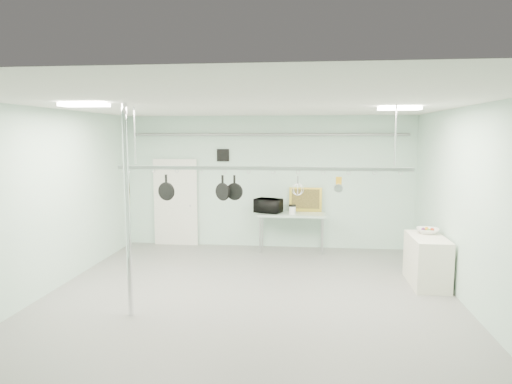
# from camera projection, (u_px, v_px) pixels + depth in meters

# --- Properties ---
(floor) EXTENTS (8.00, 8.00, 0.00)m
(floor) POSITION_uv_depth(u_px,v_px,m) (247.00, 305.00, 7.37)
(floor) COLOR gray
(floor) RESTS_ON ground
(ceiling) EXTENTS (7.00, 8.00, 0.02)m
(ceiling) POSITION_uv_depth(u_px,v_px,m) (246.00, 105.00, 6.97)
(ceiling) COLOR silver
(ceiling) RESTS_ON back_wall
(back_wall) EXTENTS (7.00, 0.02, 3.20)m
(back_wall) POSITION_uv_depth(u_px,v_px,m) (268.00, 182.00, 11.10)
(back_wall) COLOR silver
(back_wall) RESTS_ON floor
(right_wall) EXTENTS (0.02, 8.00, 3.20)m
(right_wall) POSITION_uv_depth(u_px,v_px,m) (478.00, 212.00, 6.79)
(right_wall) COLOR silver
(right_wall) RESTS_ON floor
(door) EXTENTS (1.10, 0.10, 2.20)m
(door) POSITION_uv_depth(u_px,v_px,m) (176.00, 203.00, 11.38)
(door) COLOR silver
(door) RESTS_ON floor
(wall_vent) EXTENTS (0.30, 0.04, 0.30)m
(wall_vent) POSITION_uv_depth(u_px,v_px,m) (223.00, 155.00, 11.13)
(wall_vent) COLOR black
(wall_vent) RESTS_ON back_wall
(conduit_pipe) EXTENTS (6.60, 0.07, 0.07)m
(conduit_pipe) POSITION_uv_depth(u_px,v_px,m) (268.00, 135.00, 10.87)
(conduit_pipe) COLOR gray
(conduit_pipe) RESTS_ON back_wall
(chrome_pole) EXTENTS (0.08, 0.08, 3.20)m
(chrome_pole) POSITION_uv_depth(u_px,v_px,m) (128.00, 212.00, 6.76)
(chrome_pole) COLOR silver
(chrome_pole) RESTS_ON floor
(prep_table) EXTENTS (1.60, 0.70, 0.91)m
(prep_table) POSITION_uv_depth(u_px,v_px,m) (292.00, 216.00, 10.75)
(prep_table) COLOR #A1BEAE
(prep_table) RESTS_ON floor
(side_cabinet) EXTENTS (0.60, 1.20, 0.90)m
(side_cabinet) POSITION_uv_depth(u_px,v_px,m) (427.00, 261.00, 8.35)
(side_cabinet) COLOR silver
(side_cabinet) RESTS_ON floor
(pot_rack) EXTENTS (4.80, 0.06, 1.00)m
(pot_rack) POSITION_uv_depth(u_px,v_px,m) (261.00, 167.00, 7.37)
(pot_rack) COLOR #B7B7BC
(pot_rack) RESTS_ON ceiling
(light_panel_left) EXTENTS (0.65, 0.30, 0.05)m
(light_panel_left) POSITION_uv_depth(u_px,v_px,m) (84.00, 105.00, 6.43)
(light_panel_left) COLOR white
(light_panel_left) RESTS_ON ceiling
(light_panel_right) EXTENTS (0.65, 0.30, 0.05)m
(light_panel_right) POSITION_uv_depth(u_px,v_px,m) (399.00, 108.00, 7.31)
(light_panel_right) COLOR white
(light_panel_right) RESTS_ON ceiling
(microwave) EXTENTS (0.71, 0.60, 0.33)m
(microwave) POSITION_uv_depth(u_px,v_px,m) (268.00, 206.00, 10.81)
(microwave) COLOR black
(microwave) RESTS_ON prep_table
(coffee_canister) EXTENTS (0.18, 0.18, 0.19)m
(coffee_canister) POSITION_uv_depth(u_px,v_px,m) (292.00, 210.00, 10.59)
(coffee_canister) COLOR white
(coffee_canister) RESTS_ON prep_table
(painting_large) EXTENTS (0.78, 0.15, 0.58)m
(painting_large) POSITION_uv_depth(u_px,v_px,m) (306.00, 200.00, 10.97)
(painting_large) COLOR gold
(painting_large) RESTS_ON prep_table
(painting_small) EXTENTS (0.30, 0.09, 0.25)m
(painting_small) POSITION_uv_depth(u_px,v_px,m) (313.00, 206.00, 10.97)
(painting_small) COLOR #342312
(painting_small) RESTS_ON prep_table
(fruit_bowl) EXTENTS (0.45, 0.45, 0.10)m
(fruit_bowl) POSITION_uv_depth(u_px,v_px,m) (428.00, 231.00, 8.55)
(fruit_bowl) COLOR white
(fruit_bowl) RESTS_ON side_cabinet
(skillet_left) EXTENTS (0.31, 0.13, 0.42)m
(skillet_left) POSITION_uv_depth(u_px,v_px,m) (166.00, 187.00, 7.58)
(skillet_left) COLOR black
(skillet_left) RESTS_ON pot_rack
(skillet_mid) EXTENTS (0.28, 0.19, 0.40)m
(skillet_mid) POSITION_uv_depth(u_px,v_px,m) (223.00, 187.00, 7.48)
(skillet_mid) COLOR black
(skillet_mid) RESTS_ON pot_rack
(skillet_right) EXTENTS (0.29, 0.10, 0.38)m
(skillet_right) POSITION_uv_depth(u_px,v_px,m) (234.00, 187.00, 7.46)
(skillet_right) COLOR black
(skillet_right) RESTS_ON pot_rack
(whisk) EXTENTS (0.25, 0.25, 0.35)m
(whisk) POSITION_uv_depth(u_px,v_px,m) (298.00, 187.00, 7.34)
(whisk) COLOR #B8B7BD
(whisk) RESTS_ON pot_rack
(grater) EXTENTS (0.09, 0.04, 0.22)m
(grater) POSITION_uv_depth(u_px,v_px,m) (339.00, 183.00, 7.26)
(grater) COLOR yellow
(grater) RESTS_ON pot_rack
(saucepan) EXTENTS (0.15, 0.10, 0.26)m
(saucepan) POSITION_uv_depth(u_px,v_px,m) (338.00, 184.00, 7.26)
(saucepan) COLOR #BBBCC1
(saucepan) RESTS_ON pot_rack
(fruit_cluster) EXTENTS (0.24, 0.24, 0.09)m
(fruit_cluster) POSITION_uv_depth(u_px,v_px,m) (428.00, 229.00, 8.54)
(fruit_cluster) COLOR #A7290F
(fruit_cluster) RESTS_ON fruit_bowl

